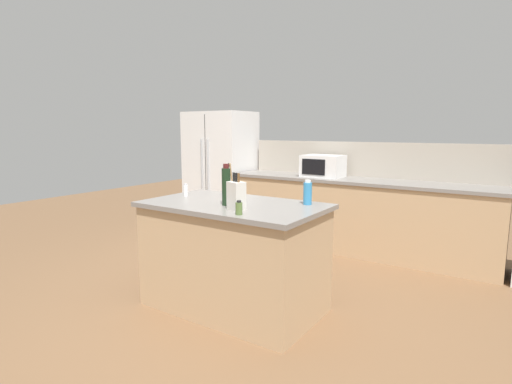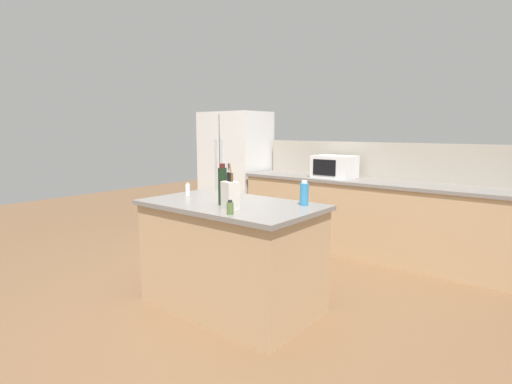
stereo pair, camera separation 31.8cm
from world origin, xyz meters
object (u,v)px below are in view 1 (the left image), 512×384
object	(u,v)px
refrigerator	(221,171)
utensil_crock	(229,189)
microwave	(323,166)
wine_bottle	(226,186)
knife_block	(236,195)
salt_shaker	(186,190)
spice_jar_oregano	(239,208)
dish_soap_bottle	(308,193)

from	to	relation	value
refrigerator	utensil_crock	distance (m)	2.71
microwave	wine_bottle	world-z (taller)	wine_bottle
refrigerator	knife_block	world-z (taller)	refrigerator
microwave	salt_shaker	size ratio (longest dim) A/B	4.38
knife_block	spice_jar_oregano	bearing A→B (deg)	-29.95
refrigerator	utensil_crock	size ratio (longest dim) A/B	5.72
knife_block	spice_jar_oregano	size ratio (longest dim) A/B	2.73
salt_shaker	knife_block	bearing A→B (deg)	-18.02
refrigerator	wine_bottle	xyz separation A→B (m)	(1.95, -2.36, 0.19)
refrigerator	knife_block	size ratio (longest dim) A/B	6.32
utensil_crock	salt_shaker	bearing A→B (deg)	-160.85
utensil_crock	refrigerator	bearing A→B (deg)	130.33
utensil_crock	wine_bottle	distance (m)	0.36
knife_block	refrigerator	bearing A→B (deg)	148.89
knife_block	wine_bottle	distance (m)	0.21
refrigerator	spice_jar_oregano	world-z (taller)	refrigerator
microwave	utensil_crock	distance (m)	2.02
utensil_crock	salt_shaker	world-z (taller)	utensil_crock
microwave	spice_jar_oregano	bearing A→B (deg)	-79.31
dish_soap_bottle	spice_jar_oregano	world-z (taller)	dish_soap_bottle
knife_block	salt_shaker	bearing A→B (deg)	-179.97
knife_block	dish_soap_bottle	size ratio (longest dim) A/B	1.40
microwave	salt_shaker	world-z (taller)	microwave
utensil_crock	wine_bottle	size ratio (longest dim) A/B	0.93
dish_soap_bottle	salt_shaker	distance (m)	1.18
microwave	wine_bottle	xyz separation A→B (m)	(0.18, -2.31, 0.02)
spice_jar_oregano	wine_bottle	distance (m)	0.41
refrigerator	spice_jar_oregano	size ratio (longest dim) A/B	17.23
refrigerator	salt_shaker	distance (m)	2.59
utensil_crock	spice_jar_oregano	bearing A→B (deg)	-46.96
refrigerator	microwave	world-z (taller)	refrigerator
dish_soap_bottle	wine_bottle	xyz separation A→B (m)	(-0.55, -0.40, 0.06)
refrigerator	salt_shaker	xyz separation A→B (m)	(1.35, -2.21, 0.08)
utensil_crock	salt_shaker	distance (m)	0.43
salt_shaker	spice_jar_oregano	size ratio (longest dim) A/B	1.11
salt_shaker	microwave	bearing A→B (deg)	78.80
knife_block	utensil_crock	world-z (taller)	utensil_crock
knife_block	wine_bottle	world-z (taller)	wine_bottle
knife_block	utensil_crock	bearing A→B (deg)	151.45
refrigerator	dish_soap_bottle	world-z (taller)	refrigerator
refrigerator	microwave	xyz separation A→B (m)	(1.77, -0.05, 0.17)
spice_jar_oregano	wine_bottle	bearing A→B (deg)	141.49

